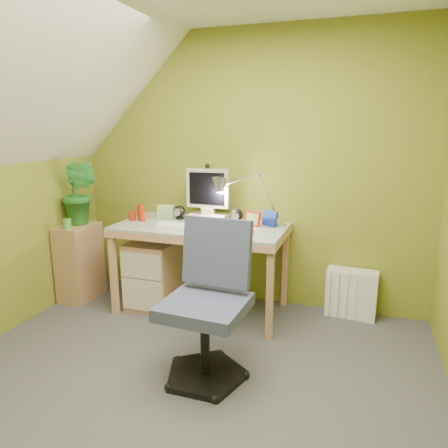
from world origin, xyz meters
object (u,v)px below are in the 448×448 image
(desk, at_px, (201,268))
(task_chair, at_px, (205,303))
(monitor, at_px, (208,192))
(side_ledge, at_px, (80,262))
(desk_lamp, at_px, (258,186))
(radiator, at_px, (351,293))
(potted_plant, at_px, (80,193))

(desk, distance_m, task_chair, 1.04)
(desk, relative_size, monitor, 2.76)
(side_ledge, bearing_deg, desk_lamp, 10.86)
(desk_lamp, bearing_deg, radiator, 17.72)
(monitor, height_order, task_chair, monitor)
(desk_lamp, relative_size, side_ledge, 0.92)
(desk_lamp, height_order, task_chair, desk_lamp)
(side_ledge, relative_size, task_chair, 0.69)
(monitor, distance_m, radiator, 1.50)
(desk_lamp, xyz_separation_m, radiator, (0.81, 0.09, -0.89))
(side_ledge, bearing_deg, radiator, 9.38)
(potted_plant, distance_m, task_chair, 1.84)
(desk, distance_m, radiator, 1.30)
(task_chair, relative_size, radiator, 2.50)
(monitor, xyz_separation_m, task_chair, (0.40, -1.13, -0.51))
(potted_plant, xyz_separation_m, radiator, (2.40, 0.35, -0.79))
(monitor, relative_size, task_chair, 0.51)
(potted_plant, xyz_separation_m, task_chair, (1.55, -0.87, -0.49))
(monitor, bearing_deg, desk_lamp, -1.71)
(monitor, bearing_deg, side_ledge, -166.82)
(potted_plant, height_order, radiator, potted_plant)
(monitor, distance_m, side_ledge, 1.38)
(monitor, distance_m, desk_lamp, 0.45)
(desk, distance_m, desk_lamp, 0.86)
(side_ledge, xyz_separation_m, task_chair, (1.57, -0.82, 0.16))
(desk, relative_size, potted_plant, 2.46)
(side_ledge, relative_size, radiator, 1.72)
(monitor, xyz_separation_m, radiator, (1.26, 0.09, -0.82))
(desk, height_order, side_ledge, desk)
(task_chair, bearing_deg, radiator, 58.18)
(potted_plant, bearing_deg, desk, 3.99)
(desk, bearing_deg, potted_plant, -175.24)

